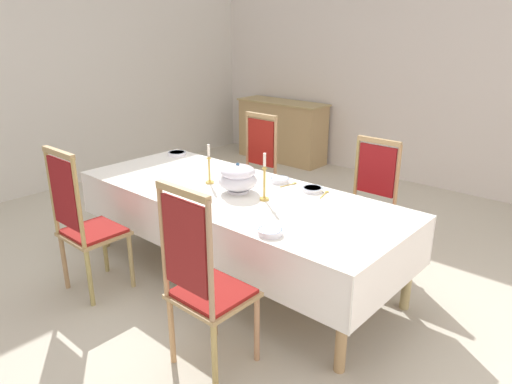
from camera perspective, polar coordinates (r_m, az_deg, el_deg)
ground at (r=4.12m, az=-1.89°, el=-9.77°), size 6.52×6.56×0.04m
back_wall at (r=6.42m, az=19.46°, el=15.18°), size 6.52×0.08×3.24m
left_wall at (r=6.34m, az=-25.12°, el=14.43°), size 0.08×6.56×3.24m
dining_table at (r=3.79m, az=-2.46°, el=-0.91°), size 2.79×1.10×0.74m
tablecloth at (r=3.80m, az=-2.46°, el=-1.24°), size 2.81×1.12×0.38m
chair_south_a at (r=3.79m, az=-20.08°, el=-3.43°), size 0.44×0.42×1.18m
chair_north_a at (r=4.92m, az=-0.33°, el=2.86°), size 0.44×0.42×1.14m
chair_south_b at (r=2.79m, az=-6.37°, el=-10.66°), size 0.44×0.42×1.20m
chair_north_b at (r=4.20m, az=13.30°, el=-0.94°), size 0.44×0.42×1.08m
soup_tureen at (r=3.71m, az=-2.21°, el=1.72°), size 0.31×0.31×0.24m
candlestick_west at (r=3.93m, az=-5.68°, el=2.91°), size 0.07×0.07×0.33m
candlestick_east at (r=3.53m, az=1.02°, el=1.31°), size 0.07×0.07×0.37m
bowl_near_left at (r=3.98m, az=2.89°, el=1.49°), size 0.16×0.16×0.04m
bowl_near_right at (r=3.79m, az=6.85°, el=0.37°), size 0.17×0.17×0.03m
bowl_far_left at (r=3.00m, az=1.74°, el=-4.79°), size 0.16×0.16×0.04m
bowl_far_right at (r=4.87m, az=-9.53°, el=4.64°), size 0.18×0.18×0.03m
spoon_primary at (r=3.94m, az=4.42°, el=1.00°), size 0.05×0.18×0.01m
spoon_secondary at (r=3.75m, az=8.41°, el=-0.09°), size 0.06×0.17×0.01m
sideboard at (r=7.29m, az=3.16°, el=7.39°), size 1.44×0.48×0.90m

